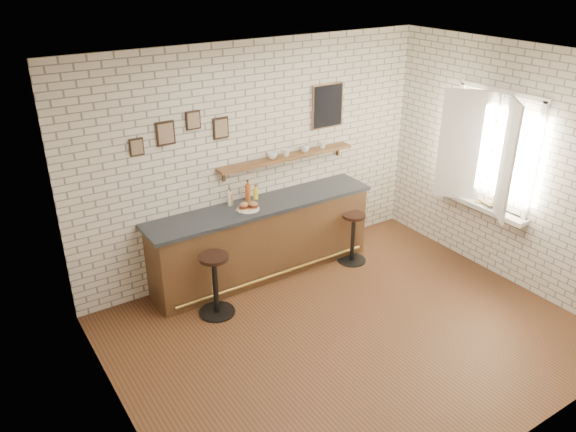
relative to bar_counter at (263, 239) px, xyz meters
The scene contains 21 objects.
ground 1.78m from the bar_counter, 86.21° to the right, with size 5.00×5.00×0.00m, color #58341E.
bar_counter is the anchor object (origin of this frame).
sandwich_plate 0.56m from the bar_counter, 168.31° to the right, with size 0.28×0.28×0.01m, color white.
ciabatta_sandwich 0.60m from the bar_counter, 167.76° to the right, with size 0.25×0.17×0.08m.
potato_chips 0.57m from the bar_counter, 167.73° to the right, with size 0.27×0.19×0.00m.
bitters_bottle_brown 0.71m from the bar_counter, 152.14° to the left, with size 0.06×0.06×0.21m.
bitters_bottle_white 0.72m from the bar_counter, 152.80° to the left, with size 0.06×0.06×0.23m.
bitters_bottle_amber 0.65m from the bar_counter, 117.96° to the left, with size 0.07×0.07×0.28m.
condiment_bottle_yellow 0.61m from the bar_counter, 84.42° to the left, with size 0.06×0.06×0.19m.
bar_stool_left 1.08m from the bar_counter, 151.93° to the right, with size 0.43×0.43×0.78m.
bar_stool_right 1.27m from the bar_counter, 18.53° to the right, with size 0.40×0.40×0.72m.
wall_shelf 1.12m from the bar_counter, 21.57° to the left, with size 2.00×0.18×0.18m.
shelf_cup_a 1.10m from the bar_counter, 35.26° to the left, with size 0.12×0.12×0.10m, color white.
shelf_cup_b 1.17m from the bar_counter, 21.90° to the left, with size 0.11×0.11×0.10m, color white.
shelf_cup_c 1.33m from the bar_counter, 14.17° to the left, with size 0.12×0.12×0.10m, color white.
shelf_cup_d 1.52m from the bar_counter, 10.44° to the left, with size 0.09×0.09×0.09m, color white.
back_wall_decor 1.60m from the bar_counter, 39.66° to the left, with size 2.96×0.02×0.56m.
window_sill 2.90m from the bar_counter, 29.11° to the right, with size 0.20×1.35×0.06m.
casement_window 3.06m from the bar_counter, 29.53° to the right, with size 0.40×1.30×1.56m.
book_lower 2.91m from the bar_counter, 29.93° to the right, with size 0.16×0.21×0.02m, color tan.
book_upper 2.92m from the bar_counter, 30.23° to the right, with size 0.18×0.25×0.02m, color tan.
Camera 1 is at (-3.40, -3.96, 3.92)m, focal length 35.00 mm.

